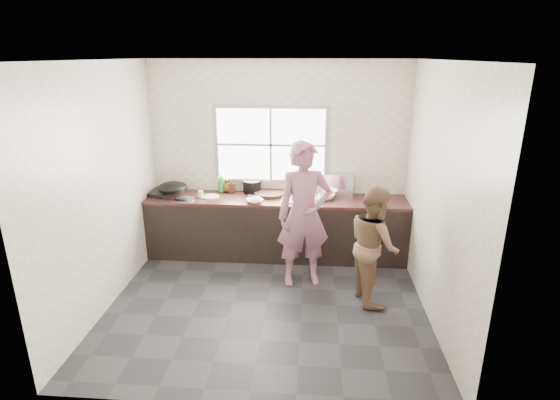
# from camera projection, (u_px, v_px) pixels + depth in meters

# --- Properties ---
(floor) EXTENTS (3.60, 3.20, 0.01)m
(floor) POSITION_uv_depth(u_px,v_px,m) (267.00, 303.00, 5.10)
(floor) COLOR #27272A
(floor) RESTS_ON ground
(ceiling) EXTENTS (3.60, 3.20, 0.01)m
(ceiling) POSITION_uv_depth(u_px,v_px,m) (265.00, 60.00, 4.24)
(ceiling) COLOR silver
(ceiling) RESTS_ON wall_back
(wall_back) EXTENTS (3.60, 0.01, 2.70)m
(wall_back) POSITION_uv_depth(u_px,v_px,m) (278.00, 159.00, 6.18)
(wall_back) COLOR beige
(wall_back) RESTS_ON ground
(wall_left) EXTENTS (0.01, 3.20, 2.70)m
(wall_left) POSITION_uv_depth(u_px,v_px,m) (103.00, 189.00, 4.80)
(wall_left) COLOR beige
(wall_left) RESTS_ON ground
(wall_right) EXTENTS (0.01, 3.20, 2.70)m
(wall_right) POSITION_uv_depth(u_px,v_px,m) (438.00, 196.00, 4.54)
(wall_right) COLOR beige
(wall_right) RESTS_ON ground
(wall_front) EXTENTS (3.60, 0.01, 2.70)m
(wall_front) POSITION_uv_depth(u_px,v_px,m) (242.00, 259.00, 3.15)
(wall_front) COLOR silver
(wall_front) RESTS_ON ground
(cabinet) EXTENTS (3.60, 0.62, 0.82)m
(cabinet) POSITION_uv_depth(u_px,v_px,m) (276.00, 228.00, 6.18)
(cabinet) COLOR black
(cabinet) RESTS_ON floor
(countertop) EXTENTS (3.60, 0.64, 0.04)m
(countertop) POSITION_uv_depth(u_px,v_px,m) (276.00, 200.00, 6.05)
(countertop) COLOR #381C16
(countertop) RESTS_ON cabinet
(sink) EXTENTS (0.55, 0.45, 0.02)m
(sink) POSITION_uv_depth(u_px,v_px,m) (302.00, 198.00, 6.01)
(sink) COLOR silver
(sink) RESTS_ON countertop
(faucet) EXTENTS (0.02, 0.02, 0.30)m
(faucet) POSITION_uv_depth(u_px,v_px,m) (302.00, 184.00, 6.16)
(faucet) COLOR silver
(faucet) RESTS_ON countertop
(window_frame) EXTENTS (1.60, 0.05, 1.10)m
(window_frame) POSITION_uv_depth(u_px,v_px,m) (271.00, 145.00, 6.11)
(window_frame) COLOR #9EA0A5
(window_frame) RESTS_ON wall_back
(window_glazing) EXTENTS (1.50, 0.01, 1.00)m
(window_glazing) POSITION_uv_depth(u_px,v_px,m) (271.00, 145.00, 6.09)
(window_glazing) COLOR white
(window_glazing) RESTS_ON window_frame
(woman) EXTENTS (0.69, 0.54, 1.69)m
(woman) POSITION_uv_depth(u_px,v_px,m) (304.00, 220.00, 5.30)
(woman) COLOR #A5637A
(woman) RESTS_ON floor
(person_side) EXTENTS (0.67, 0.78, 1.38)m
(person_side) POSITION_uv_depth(u_px,v_px,m) (374.00, 245.00, 4.98)
(person_side) COLOR brown
(person_side) RESTS_ON floor
(cutting_board) EXTENTS (0.49, 0.49, 0.04)m
(cutting_board) POSITION_uv_depth(u_px,v_px,m) (270.00, 193.00, 6.18)
(cutting_board) COLOR #331D14
(cutting_board) RESTS_ON countertop
(cleaver) EXTENTS (0.19, 0.11, 0.01)m
(cleaver) POSITION_uv_depth(u_px,v_px,m) (254.00, 195.00, 6.03)
(cleaver) COLOR silver
(cleaver) RESTS_ON cutting_board
(bowl_mince) EXTENTS (0.28, 0.28, 0.05)m
(bowl_mince) POSITION_uv_depth(u_px,v_px,m) (255.00, 201.00, 5.85)
(bowl_mince) COLOR white
(bowl_mince) RESTS_ON countertop
(bowl_crabs) EXTENTS (0.22, 0.22, 0.06)m
(bowl_crabs) POSITION_uv_depth(u_px,v_px,m) (326.00, 197.00, 6.00)
(bowl_crabs) COLOR white
(bowl_crabs) RESTS_ON countertop
(bowl_held) EXTENTS (0.21, 0.21, 0.06)m
(bowl_held) POSITION_uv_depth(u_px,v_px,m) (318.00, 199.00, 5.91)
(bowl_held) COLOR white
(bowl_held) RESTS_ON countertop
(black_pot) EXTENTS (0.28, 0.28, 0.18)m
(black_pot) POSITION_uv_depth(u_px,v_px,m) (252.00, 187.00, 6.26)
(black_pot) COLOR black
(black_pot) RESTS_ON countertop
(plate_food) EXTENTS (0.25, 0.25, 0.02)m
(plate_food) POSITION_uv_depth(u_px,v_px,m) (211.00, 197.00, 6.08)
(plate_food) COLOR silver
(plate_food) RESTS_ON countertop
(bottle_green) EXTENTS (0.14, 0.14, 0.29)m
(bottle_green) POSITION_uv_depth(u_px,v_px,m) (221.00, 182.00, 6.27)
(bottle_green) COLOR green
(bottle_green) RESTS_ON countertop
(bottle_brown_tall) EXTENTS (0.09, 0.09, 0.19)m
(bottle_brown_tall) POSITION_uv_depth(u_px,v_px,m) (232.00, 186.00, 6.26)
(bottle_brown_tall) COLOR #442111
(bottle_brown_tall) RESTS_ON countertop
(bottle_brown_short) EXTENTS (0.14, 0.14, 0.17)m
(bottle_brown_short) POSITION_uv_depth(u_px,v_px,m) (227.00, 186.00, 6.28)
(bottle_brown_short) COLOR #412710
(bottle_brown_short) RESTS_ON countertop
(glass_jar) EXTENTS (0.07, 0.07, 0.10)m
(glass_jar) POSITION_uv_depth(u_px,v_px,m) (201.00, 194.00, 6.04)
(glass_jar) COLOR silver
(glass_jar) RESTS_ON countertop
(burner) EXTENTS (0.45, 0.45, 0.05)m
(burner) POSITION_uv_depth(u_px,v_px,m) (161.00, 193.00, 6.19)
(burner) COLOR black
(burner) RESTS_ON countertop
(wok) EXTENTS (0.52, 0.52, 0.15)m
(wok) POSITION_uv_depth(u_px,v_px,m) (173.00, 188.00, 6.05)
(wok) COLOR black
(wok) RESTS_ON burner
(dish_rack) EXTENTS (0.48, 0.39, 0.32)m
(dish_rack) POSITION_uv_depth(u_px,v_px,m) (339.00, 184.00, 6.14)
(dish_rack) COLOR silver
(dish_rack) RESTS_ON countertop
(pot_lid_left) EXTENTS (0.29, 0.29, 0.01)m
(pot_lid_left) POSITION_uv_depth(u_px,v_px,m) (185.00, 199.00, 5.97)
(pot_lid_left) COLOR silver
(pot_lid_left) RESTS_ON countertop
(pot_lid_right) EXTENTS (0.31, 0.31, 0.01)m
(pot_lid_right) POSITION_uv_depth(u_px,v_px,m) (205.00, 196.00, 6.11)
(pot_lid_right) COLOR silver
(pot_lid_right) RESTS_ON countertop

